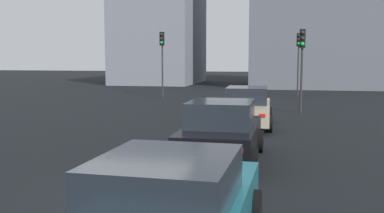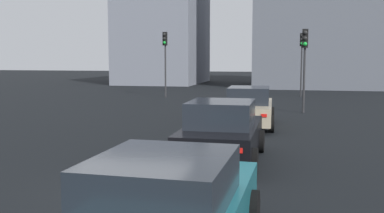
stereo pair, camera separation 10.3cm
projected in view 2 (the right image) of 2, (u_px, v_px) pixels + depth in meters
ground_plane at (119, 204)px, 8.54m from camera, size 160.00×160.00×0.20m
car_beige_left_lead at (249, 107)px, 17.48m from camera, size 4.47×2.07×1.57m
car_black_left_second at (222, 132)px, 11.57m from camera, size 4.18×2.04×1.59m
car_teal_left_third at (167, 211)px, 5.75m from camera, size 4.51×2.19×1.48m
traffic_light_near_left at (165, 51)px, 29.97m from camera, size 0.32×0.29×4.42m
traffic_light_near_right at (302, 51)px, 30.76m from camera, size 0.32×0.30×4.38m
traffic_light_far_left at (305, 53)px, 21.48m from camera, size 0.32×0.28×4.07m
building_facade_center at (164, 39)px, 47.75m from camera, size 11.63×7.91×9.49m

